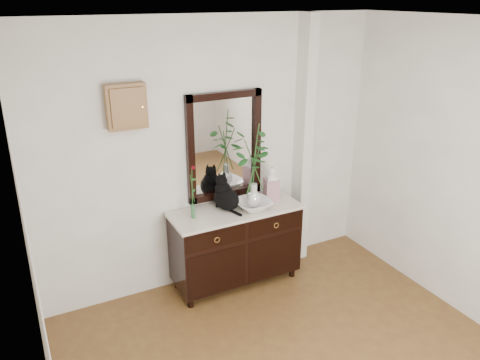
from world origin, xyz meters
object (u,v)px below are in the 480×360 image
sideboard (236,242)px  lotus_bowl (254,205)px  cat (226,192)px  ginger_jar (272,183)px

sideboard → lotus_bowl: bearing=-23.6°
cat → ginger_jar: 0.51m
sideboard → lotus_bowl: lotus_bowl is taller
sideboard → ginger_jar: bearing=3.5°
cat → ginger_jar: bearing=-19.5°
ginger_jar → sideboard: bearing=-176.5°
cat → lotus_bowl: 0.30m
sideboard → cat: bearing=147.1°
sideboard → cat: 0.56m
sideboard → ginger_jar: 0.71m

